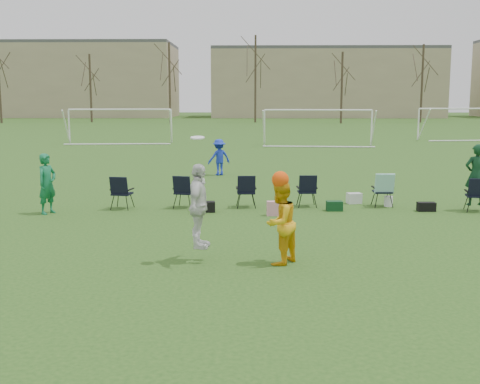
{
  "coord_description": "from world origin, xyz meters",
  "views": [
    {
      "loc": [
        -0.57,
        -9.43,
        3.19
      ],
      "look_at": [
        -0.8,
        3.01,
        1.25
      ],
      "focal_mm": 45.0,
      "sensor_mm": 36.0,
      "label": 1
    }
  ],
  "objects_px": {
    "fielder_green_near": "(47,184)",
    "goal_left": "(120,116)",
    "goal_right": "(464,115)",
    "goal_mid": "(318,117)",
    "fielder_blue": "(219,157)",
    "center_contest": "(244,214)"
  },
  "relations": [
    {
      "from": "fielder_green_near",
      "to": "fielder_blue",
      "type": "relative_size",
      "value": 1.12
    },
    {
      "from": "fielder_green_near",
      "to": "goal_mid",
      "type": "xyz_separation_m",
      "value": [
        10.24,
        25.0,
        1.08
      ]
    },
    {
      "from": "goal_left",
      "to": "goal_right",
      "type": "relative_size",
      "value": 1.01
    },
    {
      "from": "goal_left",
      "to": "goal_right",
      "type": "xyz_separation_m",
      "value": [
        26.0,
        4.0,
        0.0
      ]
    },
    {
      "from": "goal_right",
      "to": "fielder_green_near",
      "type": "bearing_deg",
      "value": -133.65
    },
    {
      "from": "fielder_blue",
      "to": "goal_left",
      "type": "relative_size",
      "value": 0.2
    },
    {
      "from": "goal_left",
      "to": "goal_mid",
      "type": "bearing_deg",
      "value": -13.13
    },
    {
      "from": "goal_mid",
      "to": "center_contest",
      "type": "bearing_deg",
      "value": -94.92
    },
    {
      "from": "goal_mid",
      "to": "goal_right",
      "type": "xyz_separation_m",
      "value": [
        12.0,
        6.0,
        0.0
      ]
    },
    {
      "from": "goal_left",
      "to": "fielder_green_near",
      "type": "bearing_deg",
      "value": -87.07
    },
    {
      "from": "goal_mid",
      "to": "fielder_blue",
      "type": "bearing_deg",
      "value": -105.78
    },
    {
      "from": "goal_mid",
      "to": "goal_right",
      "type": "bearing_deg",
      "value": 30.57
    },
    {
      "from": "fielder_blue",
      "to": "goal_left",
      "type": "distance_m",
      "value": 20.15
    },
    {
      "from": "fielder_green_near",
      "to": "center_contest",
      "type": "distance_m",
      "value": 7.46
    },
    {
      "from": "fielder_blue",
      "to": "goal_left",
      "type": "xyz_separation_m",
      "value": [
        -8.1,
        18.41,
        1.17
      ]
    },
    {
      "from": "center_contest",
      "to": "goal_left",
      "type": "distance_m",
      "value": 33.34
    },
    {
      "from": "goal_mid",
      "to": "goal_right",
      "type": "relative_size",
      "value": 1.01
    },
    {
      "from": "fielder_blue",
      "to": "center_contest",
      "type": "distance_m",
      "value": 13.64
    },
    {
      "from": "goal_left",
      "to": "goal_mid",
      "type": "distance_m",
      "value": 14.14
    },
    {
      "from": "goal_mid",
      "to": "goal_right",
      "type": "distance_m",
      "value": 13.42
    },
    {
      "from": "fielder_green_near",
      "to": "goal_left",
      "type": "height_order",
      "value": "goal_left"
    },
    {
      "from": "center_contest",
      "to": "goal_right",
      "type": "bearing_deg",
      "value": 65.11
    }
  ]
}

